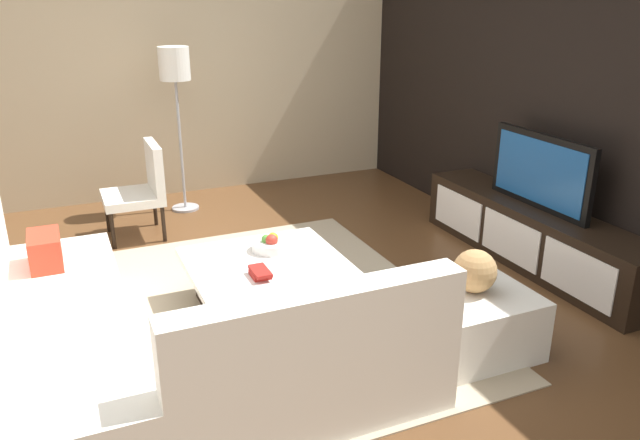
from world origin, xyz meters
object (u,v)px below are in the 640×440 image
Objects in this scene: media_console at (532,235)px; coffee_table at (267,285)px; accent_chair_near at (142,185)px; floor_lamp at (175,75)px; decorative_ball at (475,271)px; sectional_couch at (141,345)px; book_stack at (260,273)px; fruit_bowl at (271,244)px; television at (541,171)px; ottoman at (470,319)px.

media_console is 2.20× the size of coffee_table.
accent_chair_near is 1.18m from floor_lamp.
coffee_table is 1.46m from decorative_ball.
sectional_couch is 1.14m from coffee_table.
accent_chair_near reaches higher than decorative_ball.
coffee_table is at bearing 152.16° from book_stack.
media_console is 2.22m from fruit_bowl.
decorative_ball is at bearing -55.25° from television.
television is 2.25m from fruit_bowl.
fruit_bowl is at bearing 151.64° from book_stack.
fruit_bowl is (-0.80, 1.05, 0.14)m from sectional_couch.
fruit_bowl is at bearing 4.37° from floor_lamp.
book_stack is at bearing -87.11° from television.
ottoman is 1.39m from book_stack.
floor_lamp reaches higher than sectional_couch.
accent_chair_near is (-1.85, -0.56, 0.29)m from coffee_table.
floor_lamp reaches higher than fruit_bowl.
floor_lamp is at bearing -136.97° from television.
accent_chair_near reaches higher than sectional_couch.
television is (0.00, 0.00, 0.55)m from media_console.
coffee_table is 1.23× the size of accent_chair_near.
book_stack is (2.66, -0.04, -0.97)m from floor_lamp.
fruit_bowl reaches higher than coffee_table.
sectional_couch is (0.52, -3.25, -0.51)m from television.
fruit_bowl is (-1.16, -0.92, 0.23)m from ottoman.
floor_lamp is (-0.59, 0.49, 0.90)m from accent_chair_near.
sectional_couch is at bearing -57.12° from coffee_table.
floor_lamp is (-2.54, -2.37, 0.58)m from television.
television is 3.84× the size of fruit_bowl.
decorative_ball is at bearing 46.14° from coffee_table.
television is at bearing 124.75° from decorative_ball.
accent_chair_near is at bearing -39.56° from floor_lamp.
media_console is 0.99× the size of sectional_couch.
media_console is at bearing 43.02° from floor_lamp.
television is at bearing 124.75° from ottoman.
media_console is 2.30m from coffee_table.
floor_lamp is 2.46m from fruit_bowl.
media_console is 8.68× the size of decorative_ball.
sectional_couch is 1.45× the size of floor_lamp.
book_stack reaches higher than coffee_table.
coffee_table is 3.83× the size of fruit_bowl.
decorative_ball is at bearing 0.00° from ottoman.
fruit_bowl is 0.46m from book_stack.
media_console is 3.47m from accent_chair_near.
book_stack is at bearing -0.93° from floor_lamp.
television is at bearing 43.03° from floor_lamp.
television reaches higher than fruit_bowl.
television reaches higher than media_console.
accent_chair_near is 3.25m from decorative_ball.
television is 1.24× the size of accent_chair_near.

